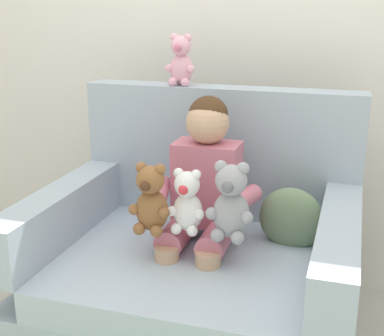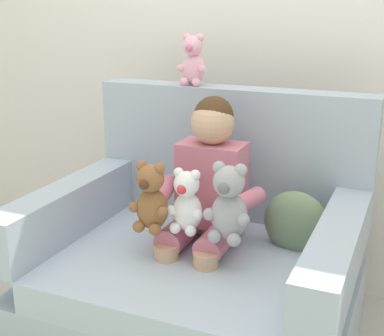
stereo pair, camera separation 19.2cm
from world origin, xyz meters
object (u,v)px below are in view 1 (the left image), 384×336
at_px(seated_child, 202,192).
at_px(plush_brown, 151,200).
at_px(plush_grey, 231,203).
at_px(armchair, 197,275).
at_px(plush_pink_on_backrest, 181,61).
at_px(throw_pillow, 291,219).
at_px(plush_white, 187,203).

bearing_deg(seated_child, plush_brown, -117.48).
xyz_separation_m(seated_child, plush_grey, (0.15, -0.17, 0.03)).
xyz_separation_m(armchair, plush_grey, (0.17, -0.13, 0.38)).
distance_m(armchair, plush_brown, 0.42).
distance_m(armchair, plush_pink_on_backrest, 0.91).
bearing_deg(throw_pillow, plush_pink_on_backrest, 156.92).
height_order(plush_grey, plush_pink_on_backrest, plush_pink_on_backrest).
distance_m(armchair, plush_white, 0.38).
xyz_separation_m(plush_white, plush_grey, (0.17, -0.01, 0.02)).
bearing_deg(throw_pillow, seated_child, -163.66).
xyz_separation_m(seated_child, plush_pink_on_backrest, (-0.19, 0.33, 0.47)).
height_order(seated_child, plush_grey, seated_child).
relative_size(armchair, plush_grey, 4.23).
distance_m(seated_child, throw_pillow, 0.37).
distance_m(armchair, seated_child, 0.35).
distance_m(armchair, throw_pillow, 0.44).
height_order(plush_pink_on_backrest, throw_pillow, plush_pink_on_backrest).
bearing_deg(plush_brown, plush_white, 38.33).
xyz_separation_m(armchair, plush_pink_on_backrest, (-0.18, 0.36, 0.81)).
distance_m(plush_grey, plush_brown, 0.29).
bearing_deg(plush_grey, plush_white, -168.68).
relative_size(seated_child, plush_brown, 3.10).
relative_size(plush_white, plush_pink_on_backrest, 1.09).
bearing_deg(plush_grey, plush_brown, -159.16).
height_order(armchair, seated_child, seated_child).
height_order(plush_brown, plush_pink_on_backrest, plush_pink_on_backrest).
bearing_deg(plush_brown, plush_pink_on_backrest, 116.40).
bearing_deg(plush_grey, plush_pink_on_backrest, 140.10).
height_order(plush_white, plush_pink_on_backrest, plush_pink_on_backrest).
relative_size(seated_child, plush_pink_on_backrest, 3.70).
distance_m(plush_white, throw_pillow, 0.45).
distance_m(plush_brown, plush_pink_on_backrest, 0.69).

